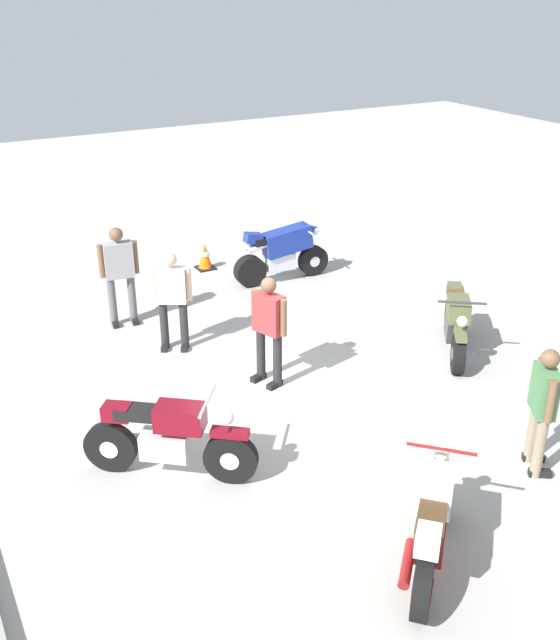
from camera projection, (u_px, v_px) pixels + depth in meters
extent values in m
plane|color=#ADAAA3|center=(292.00, 386.00, 10.55)|extent=(40.00, 40.00, 0.00)
cylinder|color=black|center=(313.00, 260.00, 14.39)|extent=(0.20, 0.61, 0.60)
cylinder|color=black|center=(250.00, 271.00, 13.86)|extent=(0.26, 0.61, 0.60)
cylinder|color=silver|center=(313.00, 260.00, 14.39)|extent=(0.19, 0.22, 0.21)
cylinder|color=silver|center=(250.00, 271.00, 13.86)|extent=(0.19, 0.22, 0.21)
cube|color=silver|center=(280.00, 261.00, 14.06)|extent=(0.31, 0.58, 0.32)
cube|color=navy|center=(287.00, 240.00, 13.95)|extent=(0.42, 1.01, 0.57)
cone|color=navy|center=(311.00, 229.00, 14.09)|extent=(0.36, 0.37, 0.39)
cube|color=black|center=(268.00, 240.00, 13.76)|extent=(0.30, 0.61, 0.12)
cube|color=navy|center=(253.00, 238.00, 13.61)|extent=(0.24, 0.36, 0.23)
cylinder|color=silver|center=(258.00, 248.00, 13.64)|extent=(0.11, 0.40, 0.17)
cylinder|color=silver|center=(254.00, 245.00, 13.77)|extent=(0.11, 0.40, 0.17)
cylinder|color=silver|center=(305.00, 229.00, 14.03)|extent=(0.70, 0.08, 0.04)
sphere|color=silver|center=(315.00, 231.00, 14.14)|extent=(0.16, 0.16, 0.16)
cylinder|color=black|center=(458.00, 354.00, 10.79)|extent=(0.58, 0.49, 0.60)
cylinder|color=black|center=(451.00, 316.00, 12.00)|extent=(0.58, 0.49, 0.60)
cylinder|color=#333333|center=(458.00, 354.00, 10.79)|extent=(0.28, 0.27, 0.21)
cylinder|color=#333333|center=(451.00, 316.00, 12.00)|extent=(0.28, 0.27, 0.21)
cube|color=#333333|center=(455.00, 327.00, 11.40)|extent=(0.62, 0.56, 0.32)
cube|color=#515B38|center=(459.00, 309.00, 11.05)|extent=(0.64, 0.59, 0.30)
cube|color=#515B38|center=(461.00, 334.00, 10.65)|extent=(0.45, 0.39, 0.08)
cube|color=brown|center=(456.00, 296.00, 11.44)|extent=(0.64, 0.57, 0.12)
cube|color=#515B38|center=(455.00, 290.00, 11.72)|extent=(0.39, 0.37, 0.18)
cylinder|color=#333333|center=(463.00, 320.00, 11.76)|extent=(0.51, 0.42, 0.16)
cylinder|color=#333333|center=(462.00, 303.00, 10.65)|extent=(0.45, 0.58, 0.04)
sphere|color=silver|center=(462.00, 321.00, 10.53)|extent=(0.16, 0.16, 0.16)
cylinder|color=black|center=(437.00, 497.00, 7.82)|extent=(0.53, 0.54, 0.60)
cylinder|color=black|center=(422.00, 589.00, 6.64)|extent=(0.53, 0.54, 0.60)
cylinder|color=maroon|center=(437.00, 497.00, 7.82)|extent=(0.28, 0.28, 0.21)
cylinder|color=maroon|center=(422.00, 589.00, 6.64)|extent=(0.28, 0.28, 0.21)
cube|color=maroon|center=(431.00, 535.00, 7.14)|extent=(0.59, 0.60, 0.32)
cube|color=white|center=(436.00, 489.00, 7.15)|extent=(0.62, 0.62, 0.30)
cube|color=white|center=(440.00, 472.00, 7.68)|extent=(0.42, 0.43, 0.08)
cube|color=#4C331E|center=(432.00, 517.00, 6.75)|extent=(0.61, 0.61, 0.12)
cube|color=white|center=(428.00, 540.00, 6.50)|extent=(0.38, 0.38, 0.18)
cylinder|color=maroon|center=(407.00, 563.00, 6.86)|extent=(0.47, 0.47, 0.16)
cylinder|color=maroon|center=(442.00, 449.00, 7.33)|extent=(0.52, 0.52, 0.04)
sphere|color=silver|center=(442.00, 453.00, 7.60)|extent=(0.16, 0.16, 0.16)
cylinder|color=black|center=(231.00, 458.00, 8.41)|extent=(0.49, 0.58, 0.64)
cylinder|color=black|center=(111.00, 447.00, 8.62)|extent=(0.49, 0.58, 0.64)
cylinder|color=silver|center=(231.00, 458.00, 8.41)|extent=(0.25, 0.26, 0.22)
cylinder|color=silver|center=(111.00, 447.00, 8.62)|extent=(0.25, 0.26, 0.22)
cube|color=silver|center=(165.00, 445.00, 8.48)|extent=(0.57, 0.61, 0.32)
cube|color=maroon|center=(180.00, 417.00, 8.28)|extent=(0.60, 0.64, 0.30)
cube|color=maroon|center=(230.00, 433.00, 8.27)|extent=(0.40, 0.45, 0.08)
cube|color=black|center=(142.00, 413.00, 8.34)|extent=(0.57, 0.63, 0.12)
cube|color=maroon|center=(117.00, 412.00, 8.39)|extent=(0.37, 0.39, 0.18)
cylinder|color=silver|center=(138.00, 437.00, 8.71)|extent=(0.43, 0.51, 0.16)
cylinder|color=silver|center=(207.00, 401.00, 8.13)|extent=(0.57, 0.46, 0.04)
sphere|color=silver|center=(227.00, 418.00, 8.19)|extent=(0.16, 0.16, 0.16)
cylinder|color=#262628|center=(261.00, 354.00, 10.58)|extent=(0.17, 0.17, 0.81)
cube|color=black|center=(258.00, 377.00, 10.69)|extent=(0.18, 0.28, 0.08)
cylinder|color=#262628|center=(277.00, 361.00, 10.39)|extent=(0.17, 0.17, 0.81)
cube|color=black|center=(275.00, 384.00, 10.50)|extent=(0.18, 0.28, 0.08)
cube|color=#B23333|center=(269.00, 313.00, 10.19)|extent=(0.50, 0.36, 0.57)
cylinder|color=brown|center=(255.00, 307.00, 10.35)|extent=(0.12, 0.12, 0.54)
cylinder|color=brown|center=(284.00, 318.00, 10.02)|extent=(0.12, 0.12, 0.54)
sphere|color=brown|center=(269.00, 285.00, 10.01)|extent=(0.22, 0.22, 0.22)
cylinder|color=#262628|center=(164.00, 325.00, 11.48)|extent=(0.18, 0.18, 0.79)
cube|color=black|center=(165.00, 347.00, 11.58)|extent=(0.28, 0.21, 0.08)
cylinder|color=#262628|center=(184.00, 325.00, 11.48)|extent=(0.18, 0.18, 0.79)
cube|color=black|center=(185.00, 347.00, 11.58)|extent=(0.28, 0.21, 0.08)
cube|color=silver|center=(171.00, 285.00, 11.20)|extent=(0.41, 0.50, 0.56)
cylinder|color=#D8AD8C|center=(154.00, 284.00, 11.19)|extent=(0.12, 0.12, 0.53)
cylinder|color=#D8AD8C|center=(189.00, 284.00, 11.19)|extent=(0.12, 0.12, 0.53)
sphere|color=#D8AD8C|center=(170.00, 260.00, 11.02)|extent=(0.21, 0.21, 0.21)
cylinder|color=#59595B|center=(113.00, 302.00, 12.25)|extent=(0.15, 0.15, 0.84)
cube|color=black|center=(115.00, 324.00, 12.36)|extent=(0.27, 0.13, 0.08)
cylinder|color=#59595B|center=(132.00, 299.00, 12.36)|extent=(0.15, 0.15, 0.84)
cube|color=black|center=(135.00, 321.00, 12.47)|extent=(0.27, 0.13, 0.08)
cube|color=#99999E|center=(118.00, 260.00, 12.00)|extent=(0.28, 0.50, 0.60)
cylinder|color=brown|center=(101.00, 261.00, 11.90)|extent=(0.10, 0.10, 0.56)
cylinder|color=brown|center=(135.00, 257.00, 12.08)|extent=(0.10, 0.10, 0.56)
sphere|color=brown|center=(116.00, 234.00, 11.81)|extent=(0.23, 0.23, 0.23)
cylinder|color=gray|center=(539.00, 448.00, 8.47)|extent=(0.18, 0.18, 0.79)
cube|color=black|center=(540.00, 473.00, 8.62)|extent=(0.23, 0.27, 0.08)
cylinder|color=gray|center=(533.00, 433.00, 8.76)|extent=(0.18, 0.18, 0.79)
cube|color=black|center=(533.00, 457.00, 8.90)|extent=(0.23, 0.27, 0.08)
cube|color=#4C7F4C|center=(545.00, 391.00, 8.33)|extent=(0.49, 0.43, 0.56)
cylinder|color=brown|center=(551.00, 402.00, 8.08)|extent=(0.12, 0.12, 0.53)
cylinder|color=brown|center=(539.00, 378.00, 8.56)|extent=(0.12, 0.12, 0.53)
sphere|color=brown|center=(550.00, 359.00, 8.15)|extent=(0.21, 0.21, 0.21)
cube|color=black|center=(205.00, 268.00, 14.81)|extent=(0.36, 0.36, 0.03)
cone|color=orange|center=(205.00, 255.00, 14.70)|extent=(0.28, 0.28, 0.50)
cylinder|color=white|center=(205.00, 254.00, 14.69)|extent=(0.19, 0.19, 0.08)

